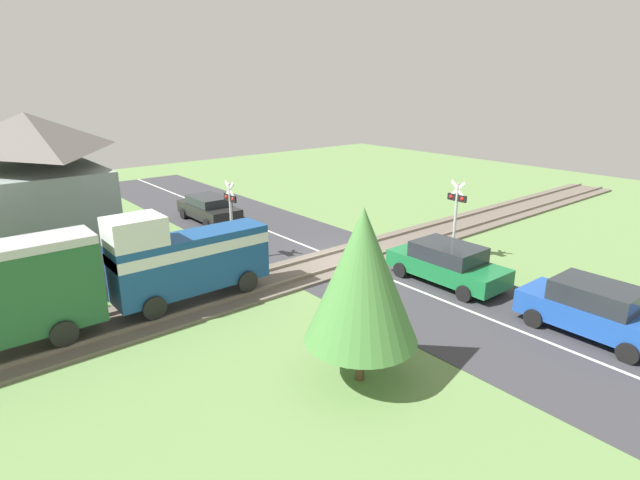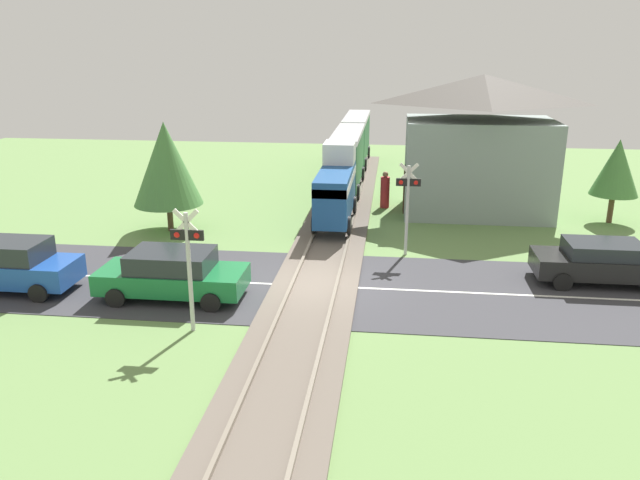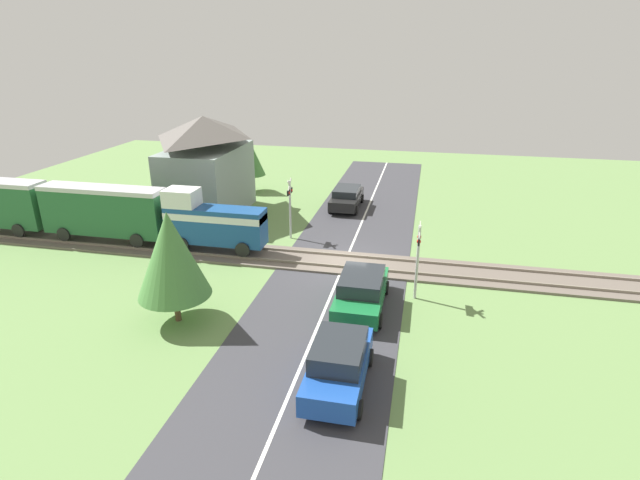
# 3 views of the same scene
# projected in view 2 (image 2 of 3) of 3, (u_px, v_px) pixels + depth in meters

# --- Properties ---
(ground_plane) EXTENTS (60.00, 60.00, 0.00)m
(ground_plane) POSITION_uv_depth(u_px,v_px,m) (315.00, 286.00, 20.39)
(ground_plane) COLOR #66894C
(road_surface) EXTENTS (48.00, 6.40, 0.02)m
(road_surface) POSITION_uv_depth(u_px,v_px,m) (315.00, 286.00, 20.39)
(road_surface) COLOR #38383D
(road_surface) RESTS_ON ground_plane
(track_bed) EXTENTS (2.80, 48.00, 0.24)m
(track_bed) POSITION_uv_depth(u_px,v_px,m) (315.00, 285.00, 20.37)
(track_bed) COLOR #665B51
(track_bed) RESTS_ON ground_plane
(train) EXTENTS (1.58, 20.01, 3.18)m
(train) POSITION_uv_depth(u_px,v_px,m) (349.00, 154.00, 33.42)
(train) COLOR navy
(train) RESTS_ON track_bed
(car_near_crossing) EXTENTS (4.53, 2.05, 1.53)m
(car_near_crossing) POSITION_uv_depth(u_px,v_px,m) (172.00, 274.00, 19.27)
(car_near_crossing) COLOR #197038
(car_near_crossing) RESTS_ON ground_plane
(car_far_side) EXTENTS (4.34, 1.92, 1.42)m
(car_far_side) POSITION_uv_depth(u_px,v_px,m) (602.00, 261.00, 20.47)
(car_far_side) COLOR black
(car_far_side) RESTS_ON ground_plane
(car_behind_queue) EXTENTS (4.17, 1.91, 1.66)m
(car_behind_queue) POSITION_uv_depth(u_px,v_px,m) (11.00, 265.00, 19.86)
(car_behind_queue) COLOR #1E4CA8
(car_behind_queue) RESTS_ON ground_plane
(crossing_signal_west_approach) EXTENTS (0.90, 0.18, 3.49)m
(crossing_signal_west_approach) POSITION_uv_depth(u_px,v_px,m) (188.00, 255.00, 16.63)
(crossing_signal_west_approach) COLOR #B7B7B7
(crossing_signal_west_approach) RESTS_ON ground_plane
(crossing_signal_east_approach) EXTENTS (0.90, 0.18, 3.49)m
(crossing_signal_east_approach) POSITION_uv_depth(u_px,v_px,m) (408.00, 197.00, 22.82)
(crossing_signal_east_approach) COLOR #B7B7B7
(crossing_signal_east_approach) RESTS_ON ground_plane
(station_building) EXTENTS (7.06, 4.43, 6.30)m
(station_building) POSITION_uv_depth(u_px,v_px,m) (479.00, 148.00, 28.26)
(station_building) COLOR gray
(station_building) RESTS_ON ground_plane
(pedestrian_by_station) EXTENTS (0.44, 0.44, 1.76)m
(pedestrian_by_station) POSITION_uv_depth(u_px,v_px,m) (385.00, 191.00, 29.94)
(pedestrian_by_station) COLOR #B2282D
(pedestrian_by_station) RESTS_ON ground_plane
(tree_by_station) EXTENTS (2.03, 2.03, 3.69)m
(tree_by_station) POSITION_uv_depth(u_px,v_px,m) (617.00, 168.00, 26.91)
(tree_by_station) COLOR brown
(tree_by_station) RESTS_ON ground_plane
(tree_roadside_hedge) EXTENTS (2.85, 2.85, 4.58)m
(tree_roadside_hedge) POSITION_uv_depth(u_px,v_px,m) (166.00, 164.00, 25.60)
(tree_roadside_hedge) COLOR brown
(tree_roadside_hedge) RESTS_ON ground_plane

